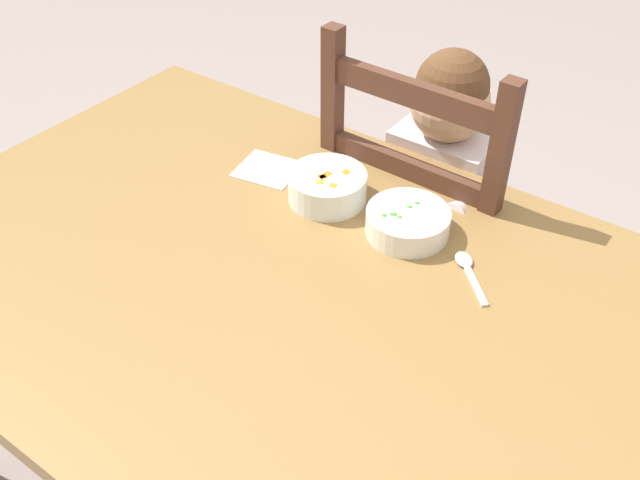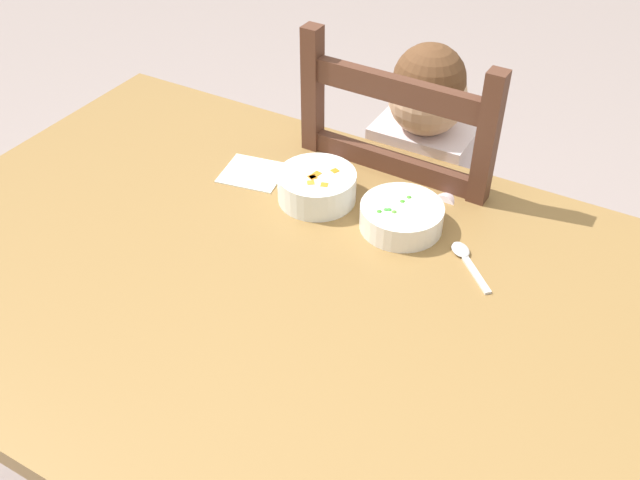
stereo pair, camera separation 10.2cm
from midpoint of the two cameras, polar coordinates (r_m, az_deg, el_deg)
The scene contains 7 objects.
dining_table at distance 1.27m, azimuth -3.54°, elevation -6.70°, with size 1.55×0.96×0.73m.
dining_chair at distance 1.74m, azimuth 5.47°, elevation 0.34°, with size 0.43×0.43×1.00m.
child_figure at distance 1.64m, azimuth 5.83°, elevation 4.62°, with size 0.32×0.31×0.94m.
bowl_of_peas at distance 1.32m, azimuth 4.37°, elevation 1.87°, with size 0.16×0.16×0.05m.
bowl_of_carrots at distance 1.39m, azimuth -2.36°, elevation 4.31°, with size 0.15×0.15×0.06m.
spoon at distance 1.28m, azimuth 9.36°, elevation -1.44°, with size 0.11×0.11×0.01m.
paper_napkin at distance 1.49m, azimuth -7.38°, elevation 5.30°, with size 0.12×0.11×0.00m, color white.
Camera 2 is at (0.46, -0.75, 1.56)m, focal length 39.85 mm.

